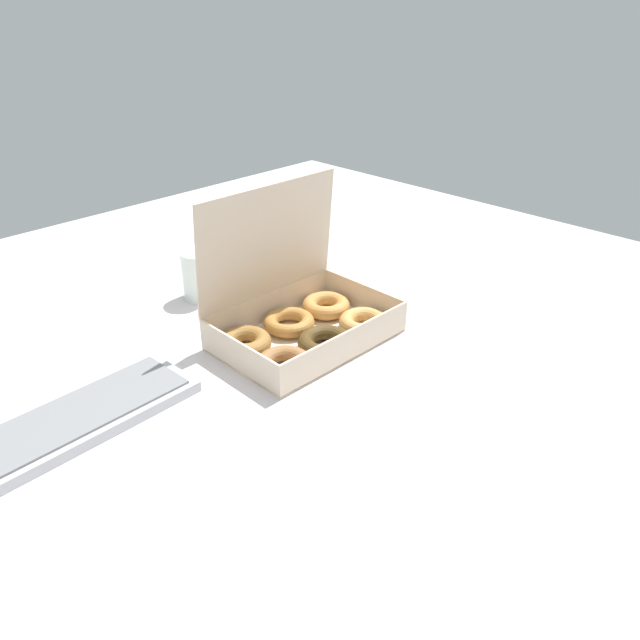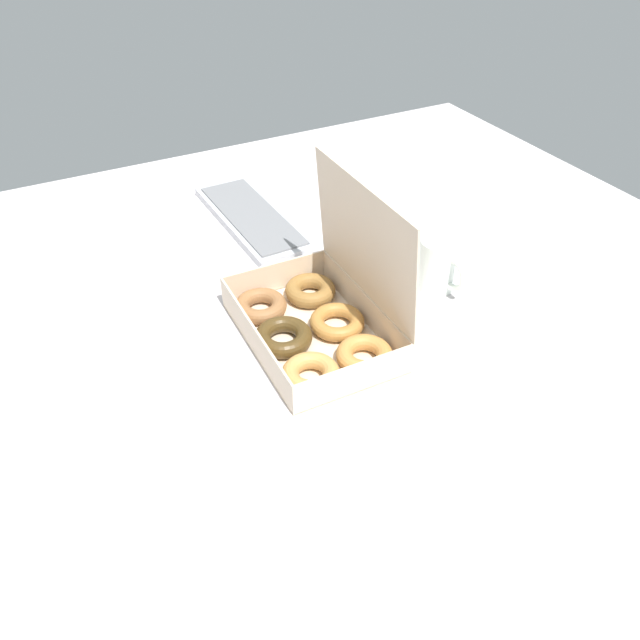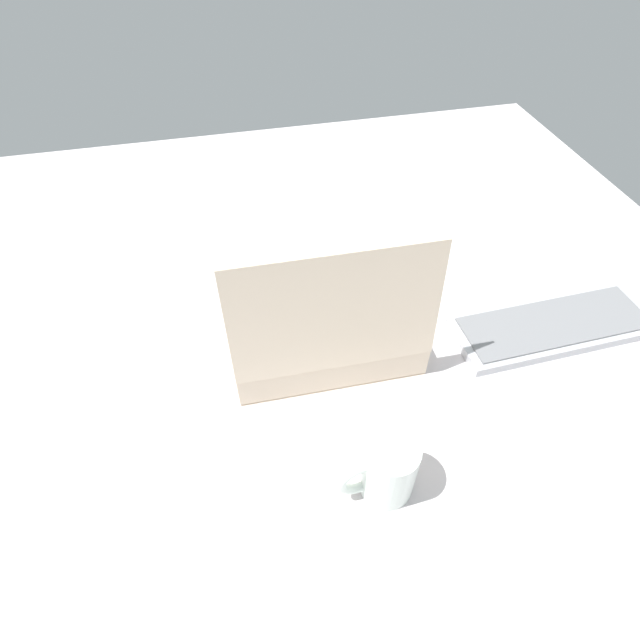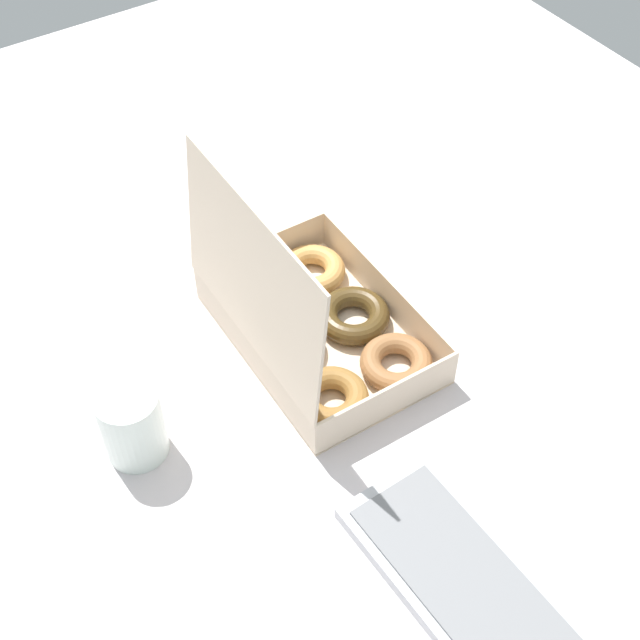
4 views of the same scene
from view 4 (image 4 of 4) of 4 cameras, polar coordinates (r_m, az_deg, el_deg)
name	(u,v)px [view 4 (image 4 of 4)]	position (r cm, az deg, el deg)	size (l,w,h in cm)	color
ground_plane	(279,332)	(123.78, -2.61, -0.78)	(180.00, 180.00, 2.00)	silver
donut_box	(315,325)	(118.57, -0.35, -0.30)	(34.08, 24.02, 27.62)	beige
keyboard	(487,610)	(101.21, 10.63, -17.77)	(37.99, 14.18, 2.20)	#B7B9BE
coffee_mug	(130,421)	(108.99, -12.06, -6.35)	(11.50, 7.63, 10.28)	white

